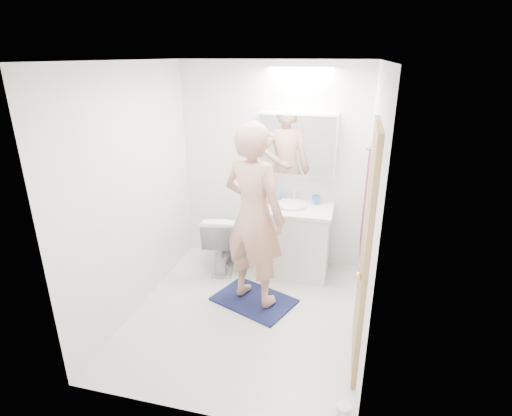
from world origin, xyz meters
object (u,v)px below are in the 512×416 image
(toilet, at_px, (223,240))
(vanity_cabinet, at_px, (290,241))
(soap_bottle_a, at_px, (267,192))
(soap_bottle_b, at_px, (277,193))
(toothbrush_cup, at_px, (316,200))
(person, at_px, (254,216))
(medicine_cabinet, at_px, (297,144))
(toilet_paper_roll, at_px, (344,411))

(toilet, bearing_deg, vanity_cabinet, 179.09)
(soap_bottle_a, xyz_separation_m, soap_bottle_b, (0.11, 0.03, -0.02))
(soap_bottle_b, bearing_deg, toothbrush_cup, -2.43)
(person, xyz_separation_m, toothbrush_cup, (0.52, 0.90, -0.10))
(soap_bottle_b, bearing_deg, person, -93.01)
(person, height_order, toothbrush_cup, person)
(vanity_cabinet, relative_size, soap_bottle_a, 4.12)
(toothbrush_cup, bearing_deg, person, -119.96)
(soap_bottle_a, bearing_deg, vanity_cabinet, -25.86)
(medicine_cabinet, bearing_deg, toothbrush_cup, -11.21)
(toothbrush_cup, height_order, toilet_paper_roll, toothbrush_cup)
(toilet, bearing_deg, soap_bottle_b, -162.68)
(toilet, distance_m, toilet_paper_roll, 2.43)
(medicine_cabinet, bearing_deg, toilet_paper_roll, -71.92)
(toothbrush_cup, distance_m, toilet_paper_roll, 2.34)
(medicine_cabinet, distance_m, soap_bottle_a, 0.66)
(toilet, height_order, toothbrush_cup, toothbrush_cup)
(vanity_cabinet, xyz_separation_m, toilet_paper_roll, (0.73, -1.98, -0.34))
(vanity_cabinet, height_order, toilet_paper_roll, vanity_cabinet)
(medicine_cabinet, distance_m, toothbrush_cup, 0.68)
(vanity_cabinet, distance_m, medicine_cabinet, 1.13)
(toilet, distance_m, toothbrush_cup, 1.21)
(person, xyz_separation_m, toilet_paper_roll, (0.98, -1.24, -0.92))
(toilet, bearing_deg, person, 121.89)
(vanity_cabinet, relative_size, toothbrush_cup, 8.26)
(soap_bottle_a, relative_size, soap_bottle_b, 1.17)
(person, relative_size, toothbrush_cup, 17.01)
(medicine_cabinet, relative_size, toilet_paper_roll, 8.00)
(vanity_cabinet, height_order, medicine_cabinet, medicine_cabinet)
(medicine_cabinet, relative_size, person, 0.47)
(medicine_cabinet, height_order, toilet_paper_roll, medicine_cabinet)
(toilet, distance_m, person, 1.03)
(vanity_cabinet, relative_size, person, 0.49)
(medicine_cabinet, bearing_deg, vanity_cabinet, -94.43)
(person, bearing_deg, medicine_cabinet, -83.44)
(person, relative_size, soap_bottle_a, 8.49)
(vanity_cabinet, bearing_deg, soap_bottle_a, 154.14)
(soap_bottle_b, bearing_deg, medicine_cabinet, 7.83)
(soap_bottle_a, bearing_deg, person, -86.21)
(vanity_cabinet, height_order, soap_bottle_a, soap_bottle_a)
(person, distance_m, soap_bottle_b, 0.92)
(vanity_cabinet, xyz_separation_m, soap_bottle_b, (-0.20, 0.18, 0.52))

